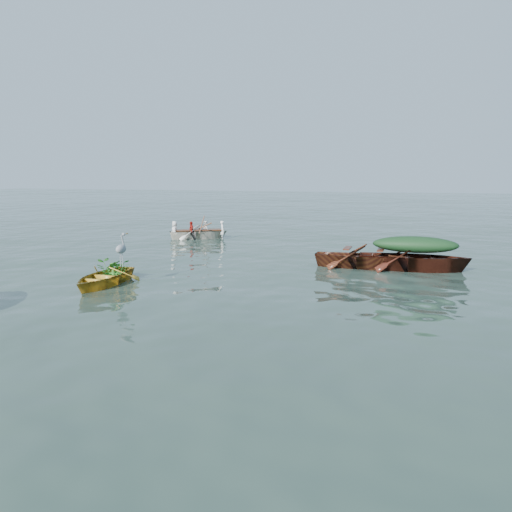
% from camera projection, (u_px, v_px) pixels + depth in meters
% --- Properties ---
extents(ground, '(140.00, 140.00, 0.00)m').
position_uv_depth(ground, '(218.00, 288.00, 13.27)').
color(ground, '#304339').
rests_on(ground, ground).
extents(yellow_dinghy, '(1.45, 3.13, 0.82)m').
position_uv_depth(yellow_dinghy, '(104.00, 285.00, 13.63)').
color(yellow_dinghy, gold).
rests_on(yellow_dinghy, ground).
extents(green_tarp_boat, '(4.78, 1.63, 1.13)m').
position_uv_depth(green_tarp_boat, '(414.00, 270.00, 15.74)').
color(green_tarp_boat, '#4E1C12').
rests_on(green_tarp_boat, ground).
extents(open_wooden_boat, '(4.39, 1.46, 1.02)m').
position_uv_depth(open_wooden_boat, '(363.00, 268.00, 16.15)').
color(open_wooden_boat, '#603018').
rests_on(open_wooden_boat, ground).
extents(rowed_boat, '(3.84, 2.74, 0.86)m').
position_uv_depth(rowed_boat, '(199.00, 239.00, 23.25)').
color(rowed_boat, white).
rests_on(rowed_boat, ground).
extents(green_tarp_cover, '(2.63, 0.90, 0.52)m').
position_uv_depth(green_tarp_cover, '(415.00, 244.00, 15.61)').
color(green_tarp_cover, '#183B1B').
rests_on(green_tarp_cover, green_tarp_boat).
extents(thwart_benches, '(2.20, 0.86, 0.04)m').
position_uv_depth(thwart_benches, '(364.00, 252.00, 16.06)').
color(thwart_benches, '#451B10').
rests_on(thwart_benches, open_wooden_boat).
extents(heron, '(0.29, 0.41, 0.92)m').
position_uv_depth(heron, '(121.00, 254.00, 13.40)').
color(heron, '#94969C').
rests_on(heron, yellow_dinghy).
extents(dinghy_weeds, '(0.73, 0.93, 0.60)m').
position_uv_depth(dinghy_weeds, '(114.00, 256.00, 14.03)').
color(dinghy_weeds, '#36741E').
rests_on(dinghy_weeds, yellow_dinghy).
extents(rowers, '(2.79, 2.12, 0.76)m').
position_uv_depth(rowers, '(199.00, 222.00, 23.11)').
color(rowers, white).
rests_on(rowers, rowed_boat).
extents(oars, '(1.74, 2.58, 0.06)m').
position_uv_depth(oars, '(199.00, 229.00, 23.17)').
color(oars, brown).
rests_on(oars, rowed_boat).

